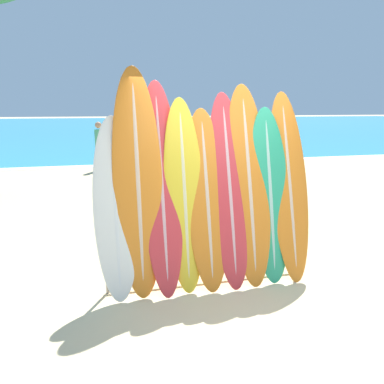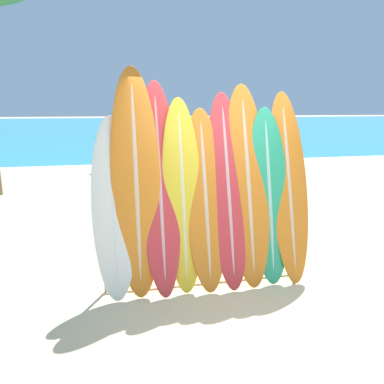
{
  "view_description": "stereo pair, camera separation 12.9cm",
  "coord_description": "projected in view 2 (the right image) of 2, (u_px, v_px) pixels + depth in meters",
  "views": [
    {
      "loc": [
        -1.61,
        -3.61,
        2.17
      ],
      "look_at": [
        -0.39,
        1.39,
        0.99
      ],
      "focal_mm": 35.0,
      "sensor_mm": 36.0,
      "label": 1
    },
    {
      "loc": [
        -1.49,
        -3.64,
        2.17
      ],
      "look_at": [
        -0.39,
        1.39,
        0.99
      ],
      "focal_mm": 35.0,
      "sensor_mm": 36.0,
      "label": 2
    }
  ],
  "objects": [
    {
      "name": "ground_plane",
      "position": [
        251.0,
        301.0,
        4.26
      ],
      "size": [
        160.0,
        160.0,
        0.0
      ],
      "primitive_type": "plane",
      "color": "#CCB789"
    },
    {
      "name": "surfboard_slot_4",
      "position": [
        205.0,
        199.0,
        4.49
      ],
      "size": [
        0.51,
        0.7,
        2.16
      ],
      "color": "orange",
      "rests_on": "ground_plane"
    },
    {
      "name": "surfboard_slot_7",
      "position": [
        269.0,
        195.0,
        4.67
      ],
      "size": [
        0.53,
        0.59,
        2.17
      ],
      "color": "#289E70",
      "rests_on": "ground_plane"
    },
    {
      "name": "person_near_water",
      "position": [
        105.0,
        144.0,
        12.88
      ],
      "size": [
        0.28,
        0.26,
        1.65
      ],
      "rotation": [
        0.0,
        0.0,
        0.62
      ],
      "color": "#A87A5B",
      "rests_on": "ground_plane"
    },
    {
      "name": "surfboard_slot_3",
      "position": [
        183.0,
        195.0,
        4.43
      ],
      "size": [
        0.48,
        0.6,
        2.28
      ],
      "color": "yellow",
      "rests_on": "ground_plane"
    },
    {
      "name": "surfboard_slot_2",
      "position": [
        160.0,
        187.0,
        4.4
      ],
      "size": [
        0.48,
        0.82,
        2.49
      ],
      "color": "red",
      "rests_on": "ground_plane"
    },
    {
      "name": "person_mid_beach",
      "position": [
        157.0,
        168.0,
        7.33
      ],
      "size": [
        0.3,
        0.24,
        1.8
      ],
      "rotation": [
        0.0,
        0.0,
        6.13
      ],
      "color": "beige",
      "rests_on": "ground_plane"
    },
    {
      "name": "surfboard_slot_6",
      "position": [
        248.0,
        184.0,
        4.62
      ],
      "size": [
        0.55,
        0.78,
        2.46
      ],
      "color": "orange",
      "rests_on": "ground_plane"
    },
    {
      "name": "surfboard_rack",
      "position": [
        206.0,
        243.0,
        4.62
      ],
      "size": [
        2.49,
        0.04,
        0.96
      ],
      "color": "gray",
      "rests_on": "ground_plane"
    },
    {
      "name": "surfboard_slot_8",
      "position": [
        289.0,
        186.0,
        4.74
      ],
      "size": [
        0.5,
        0.76,
        2.37
      ],
      "color": "orange",
      "rests_on": "ground_plane"
    },
    {
      "name": "surfboard_slot_1",
      "position": [
        136.0,
        182.0,
        4.31
      ],
      "size": [
        0.57,
        0.67,
        2.64
      ],
      "color": "orange",
      "rests_on": "ground_plane"
    },
    {
      "name": "ocean_water",
      "position": [
        123.0,
        126.0,
        42.17
      ],
      "size": [
        120.0,
        60.0,
        0.01
      ],
      "color": "teal",
      "rests_on": "ground_plane"
    },
    {
      "name": "surfboard_slot_0",
      "position": [
        114.0,
        208.0,
        4.27
      ],
      "size": [
        0.5,
        0.6,
        2.08
      ],
      "color": "silver",
      "rests_on": "ground_plane"
    },
    {
      "name": "surfboard_slot_5",
      "position": [
        228.0,
        189.0,
        4.56
      ],
      "size": [
        0.49,
        0.79,
        2.36
      ],
      "color": "red",
      "rests_on": "ground_plane"
    }
  ]
}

